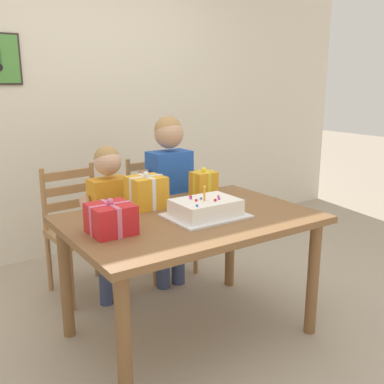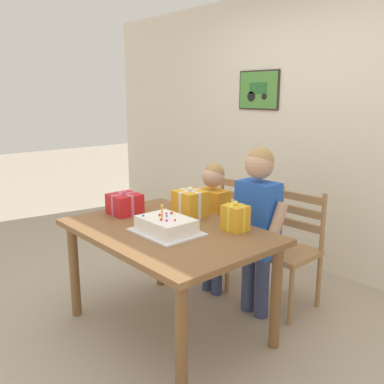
# 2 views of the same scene
# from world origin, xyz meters

# --- Properties ---
(ground_plane) EXTENTS (20.00, 20.00, 0.00)m
(ground_plane) POSITION_xyz_m (0.00, 0.00, 0.00)
(ground_plane) COLOR tan
(back_wall) EXTENTS (6.40, 0.11, 2.60)m
(back_wall) POSITION_xyz_m (-0.00, 1.78, 1.30)
(back_wall) COLOR silver
(back_wall) RESTS_ON ground
(dining_table) EXTENTS (1.41, 0.96, 0.76)m
(dining_table) POSITION_xyz_m (0.00, 0.00, 0.66)
(dining_table) COLOR brown
(dining_table) RESTS_ON ground
(birthday_cake) EXTENTS (0.44, 0.34, 0.19)m
(birthday_cake) POSITION_xyz_m (0.07, -0.06, 0.80)
(birthday_cake) COLOR silver
(birthday_cake) RESTS_ON dining_table
(gift_box_red_large) EXTENTS (0.22, 0.20, 0.23)m
(gift_box_red_large) POSITION_xyz_m (-0.12, 0.30, 0.85)
(gift_box_red_large) COLOR gold
(gift_box_red_large) RESTS_ON dining_table
(gift_box_beside_cake) EXTENTS (0.16, 0.14, 0.20)m
(gift_box_beside_cake) POSITION_xyz_m (0.32, 0.32, 0.84)
(gift_box_beside_cake) COLOR gold
(gift_box_beside_cake) RESTS_ON dining_table
(gift_box_corner_small) EXTENTS (0.22, 0.22, 0.19)m
(gift_box_corner_small) POSITION_xyz_m (-0.50, -0.02, 0.83)
(gift_box_corner_small) COLOR red
(gift_box_corner_small) RESTS_ON dining_table
(chair_left) EXTENTS (0.46, 0.46, 0.92)m
(chair_left) POSITION_xyz_m (-0.33, 0.93, 0.47)
(chair_left) COLOR #A87A4C
(chair_left) RESTS_ON ground
(chair_right) EXTENTS (0.43, 0.43, 0.92)m
(chair_right) POSITION_xyz_m (0.33, 0.93, 0.47)
(chair_right) COLOR #A87A4C
(chair_right) RESTS_ON ground
(child_older) EXTENTS (0.46, 0.26, 1.28)m
(child_older) POSITION_xyz_m (0.25, 0.64, 0.78)
(child_older) COLOR #38426B
(child_older) RESTS_ON ground
(child_younger) EXTENTS (0.40, 0.23, 1.10)m
(child_younger) POSITION_xyz_m (-0.22, 0.64, 0.67)
(child_younger) COLOR #38426B
(child_younger) RESTS_ON ground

